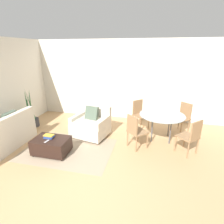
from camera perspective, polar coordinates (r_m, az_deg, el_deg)
The scene contains 13 objects.
ground_plane at distance 3.68m, azimuth -12.58°, elevation -21.74°, with size 20.00×20.00×0.00m, color tan.
wall_back at distance 6.31m, azimuth 0.70°, elevation 10.32°, with size 12.00×0.06×2.75m.
area_rug at distance 4.69m, azimuth -14.06°, elevation -11.77°, with size 2.22×1.56×0.01m.
armchair at distance 5.13m, azimuth -6.85°, elevation -4.12°, with size 1.10×1.01×0.88m.
ottoman at distance 4.56m, azimuth -19.14°, elevation -10.23°, with size 0.84×0.56×0.39m.
book_stack at distance 4.52m, azimuth -19.88°, elevation -7.45°, with size 0.25×0.16×0.08m.
tv_remote_primary at distance 4.38m, azimuth -20.53°, elevation -8.93°, with size 0.07×0.14×0.01m.
potted_plant at distance 6.31m, azimuth -24.76°, elevation -1.87°, with size 0.42×0.42×1.29m.
dining_table at distance 4.98m, azimuth 15.97°, elevation -1.58°, with size 1.22×1.22×0.73m.
dining_chair_near_left at distance 4.43m, azimuth 7.56°, elevation -5.72°, with size 0.59×0.59×0.90m.
dining_chair_near_right at distance 4.53m, azimuth 24.47°, elevation -6.87°, with size 0.59×0.59×0.90m.
dining_chair_far_left at distance 5.65m, azimuth 8.93°, elevation -0.08°, with size 0.59×0.59×0.90m.
dining_chair_far_right at distance 5.72m, azimuth 22.17°, elevation -1.08°, with size 0.59×0.59×0.90m.
Camera 1 is at (1.33, -2.44, 2.41)m, focal length 28.00 mm.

